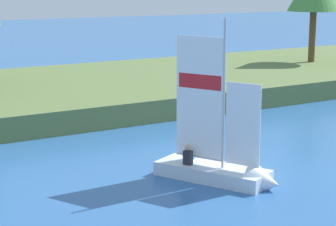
{
  "coord_description": "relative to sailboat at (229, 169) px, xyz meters",
  "views": [
    {
      "loc": [
        -13.86,
        -5.97,
        6.28
      ],
      "look_at": [
        -1.28,
        14.63,
        1.2
      ],
      "focal_mm": 66.32,
      "sensor_mm": 36.0,
      "label": 1
    }
  ],
  "objects": [
    {
      "name": "sailboat",
      "position": [
        0.0,
        0.0,
        0.0
      ],
      "size": [
        2.94,
        4.34,
        5.61
      ],
      "rotation": [
        0.0,
        0.0,
        -1.13
      ],
      "color": "silver",
      "rests_on": "ground"
    },
    {
      "name": "shore_bank",
      "position": [
        2.29,
        15.64,
        0.09
      ],
      "size": [
        80.0,
        14.14,
        1.06
      ],
      "primitive_type": "cube",
      "color": "#5B703D",
      "rests_on": "ground"
    }
  ]
}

